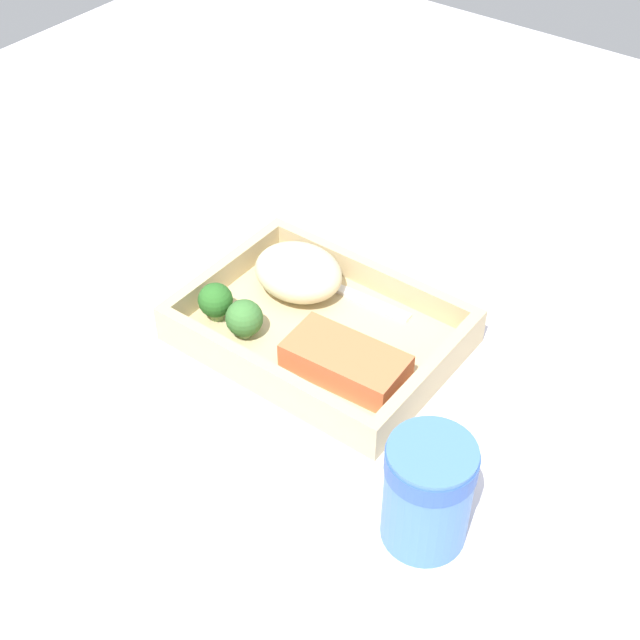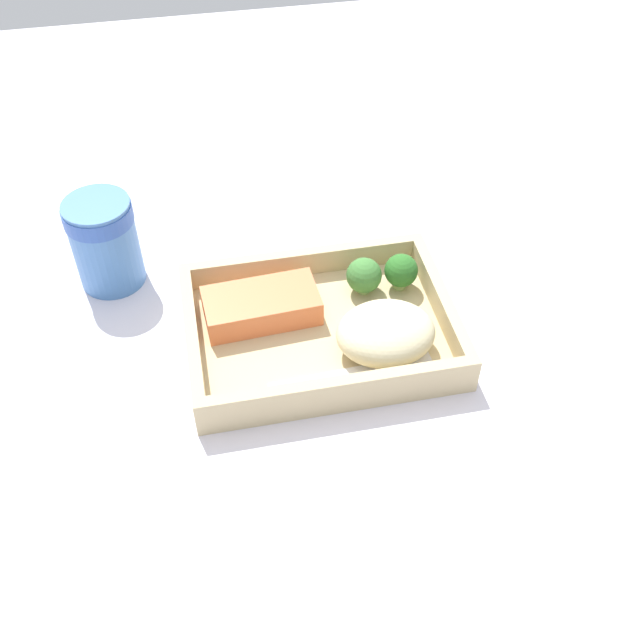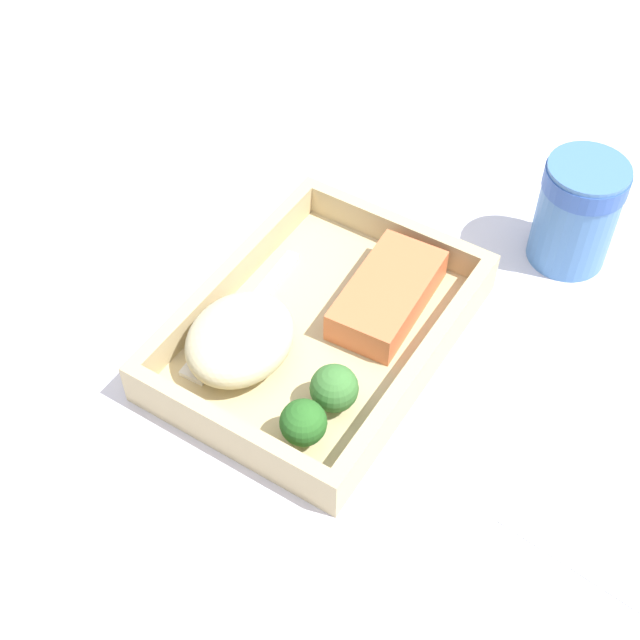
% 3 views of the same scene
% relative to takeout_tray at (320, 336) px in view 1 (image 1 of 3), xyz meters
% --- Properties ---
extents(ground_plane, '(1.60, 1.60, 0.02)m').
position_rel_takeout_tray_xyz_m(ground_plane, '(0.00, 0.00, -0.02)').
color(ground_plane, silver).
extents(takeout_tray, '(0.26, 0.19, 0.01)m').
position_rel_takeout_tray_xyz_m(takeout_tray, '(0.00, 0.00, 0.00)').
color(takeout_tray, tan).
rests_on(takeout_tray, ground_plane).
extents(tray_rim, '(0.26, 0.19, 0.03)m').
position_rel_takeout_tray_xyz_m(tray_rim, '(0.00, 0.00, 0.02)').
color(tray_rim, tan).
rests_on(tray_rim, takeout_tray).
extents(salmon_fillet, '(0.12, 0.06, 0.03)m').
position_rel_takeout_tray_xyz_m(salmon_fillet, '(-0.05, 0.03, 0.02)').
color(salmon_fillet, '#D96E41').
rests_on(salmon_fillet, takeout_tray).
extents(mashed_potatoes, '(0.10, 0.08, 0.05)m').
position_rel_takeout_tray_xyz_m(mashed_potatoes, '(0.06, -0.04, 0.03)').
color(mashed_potatoes, beige).
rests_on(mashed_potatoes, takeout_tray).
extents(broccoli_floret_1, '(0.04, 0.04, 0.04)m').
position_rel_takeout_tray_xyz_m(broccoli_floret_1, '(0.06, 0.05, 0.03)').
color(broccoli_floret_1, '#81A866').
rests_on(broccoli_floret_1, takeout_tray).
extents(broccoli_floret_2, '(0.04, 0.04, 0.04)m').
position_rel_takeout_tray_xyz_m(broccoli_floret_2, '(0.10, 0.05, 0.03)').
color(broccoli_floret_2, '#7F9A58').
rests_on(broccoli_floret_2, takeout_tray).
extents(fork, '(0.16, 0.02, 0.00)m').
position_rel_takeout_tray_xyz_m(fork, '(0.03, -0.06, 0.01)').
color(fork, silver).
rests_on(fork, takeout_tray).
extents(paper_cup, '(0.07, 0.07, 0.10)m').
position_rel_takeout_tray_xyz_m(paper_cup, '(-0.20, 0.13, 0.05)').
color(paper_cup, '#4675B4').
rests_on(paper_cup, ground_plane).
extents(receipt_slip, '(0.10, 0.14, 0.00)m').
position_rel_takeout_tray_xyz_m(receipt_slip, '(0.04, 0.24, -0.00)').
color(receipt_slip, white).
rests_on(receipt_slip, ground_plane).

